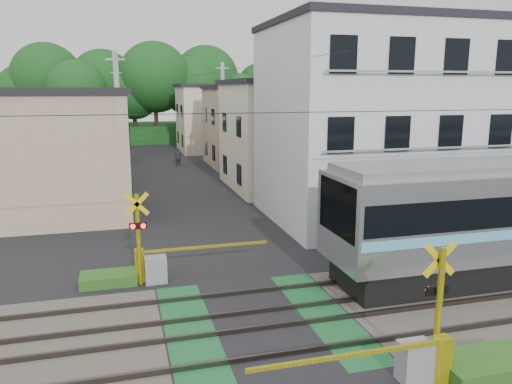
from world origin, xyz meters
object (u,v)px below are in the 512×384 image
object	(u,v)px
crossing_signal_far	(153,262)
apartment_block	(376,123)
crossing_signal_near	(420,351)
pedestrian	(178,157)

from	to	relation	value
crossing_signal_far	apartment_block	world-z (taller)	apartment_block
crossing_signal_near	crossing_signal_far	size ratio (longest dim) A/B	1.00
apartment_block	pedestrian	bearing A→B (deg)	110.81
pedestrian	apartment_block	bearing A→B (deg)	98.74
apartment_block	pedestrian	xyz separation A→B (m)	(-7.35, 19.34, -3.90)
pedestrian	crossing_signal_near	bearing A→B (deg)	80.46
crossing_signal_near	pedestrian	size ratio (longest dim) A/B	3.13
crossing_signal_far	pedestrian	world-z (taller)	crossing_signal_far
crossing_signal_near	apartment_block	distance (m)	14.95
crossing_signal_near	crossing_signal_far	distance (m)	8.95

